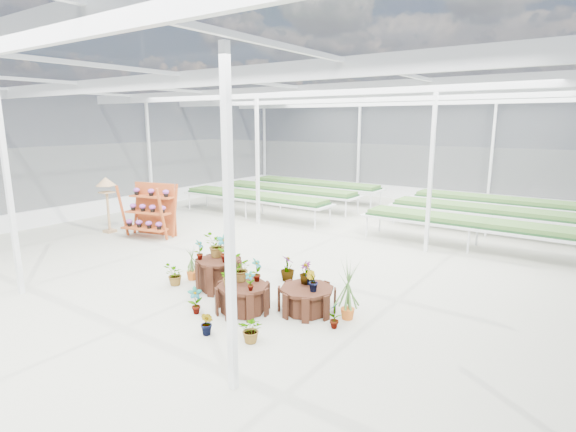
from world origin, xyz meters
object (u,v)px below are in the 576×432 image
Objects in this scene: plinth_mid at (243,298)px; shelf_rack at (149,211)px; bird_table at (108,205)px; plinth_tall at (219,274)px; plinth_low at (307,299)px.

shelf_rack reaches higher than plinth_mid.
plinth_mid is 8.04m from bird_table.
plinth_tall is at bearing -36.13° from shelf_rack.
bird_table reaches higher than plinth_tall.
plinth_mid is 0.60× the size of shelf_rack.
plinth_tall is 0.91× the size of plinth_low.
plinth_mid is 0.55× the size of bird_table.
plinth_tall is at bearing 153.43° from plinth_mid.
plinth_low is (2.20, 0.10, -0.09)m from plinth_tall.
plinth_mid is 6.69m from shelf_rack.
bird_table is at bearing -179.84° from shelf_rack.
plinth_low is (1.00, 0.70, -0.03)m from plinth_mid.
plinth_tall is 5.35m from shelf_rack.
bird_table is (-1.57, -0.39, 0.08)m from shelf_rack.
bird_table is at bearing 169.88° from plinth_low.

